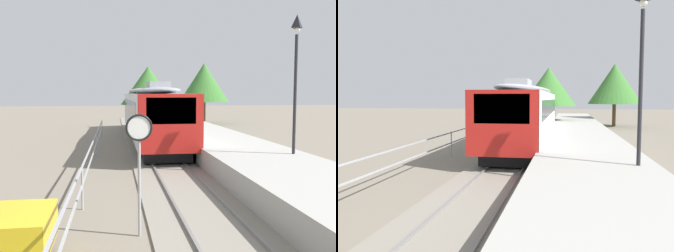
% 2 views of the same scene
% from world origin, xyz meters
% --- Properties ---
extents(ground_plane, '(160.00, 160.00, 0.00)m').
position_xyz_m(ground_plane, '(-3.00, 22.00, 0.00)').
color(ground_plane, slate).
extents(track_rails, '(3.20, 60.00, 0.14)m').
position_xyz_m(track_rails, '(0.00, 22.00, 0.03)').
color(track_rails, gray).
rests_on(track_rails, ground).
extents(commuter_train, '(2.82, 19.50, 3.74)m').
position_xyz_m(commuter_train, '(0.00, 26.77, 2.15)').
color(commuter_train, silver).
rests_on(commuter_train, track_rails).
extents(station_platform, '(3.90, 60.00, 0.90)m').
position_xyz_m(station_platform, '(3.25, 22.00, 0.45)').
color(station_platform, '#A8A59E').
rests_on(station_platform, ground).
extents(platform_lamp_mid_platform, '(0.34, 0.34, 5.35)m').
position_xyz_m(platform_lamp_mid_platform, '(4.55, 15.22, 4.62)').
color(platform_lamp_mid_platform, '#232328').
rests_on(platform_lamp_mid_platform, station_platform).
extents(speed_limit_sign, '(0.61, 0.10, 2.81)m').
position_xyz_m(speed_limit_sign, '(-1.84, 9.76, 2.12)').
color(speed_limit_sign, '#9EA0A5').
rests_on(speed_limit_sign, ground).
extents(carpark_fence, '(0.06, 36.06, 1.25)m').
position_xyz_m(carpark_fence, '(-3.30, 12.00, 0.91)').
color(carpark_fence, '#9EA0A5').
rests_on(carpark_fence, ground).
extents(tree_behind_carpark, '(5.40, 5.40, 6.50)m').
position_xyz_m(tree_behind_carpark, '(7.30, 41.73, 4.42)').
color(tree_behind_carpark, brown).
rests_on(tree_behind_carpark, ground).
extents(tree_behind_station_far, '(5.08, 5.08, 5.77)m').
position_xyz_m(tree_behind_station_far, '(0.78, 36.73, 3.99)').
color(tree_behind_station_far, brown).
rests_on(tree_behind_station_far, ground).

